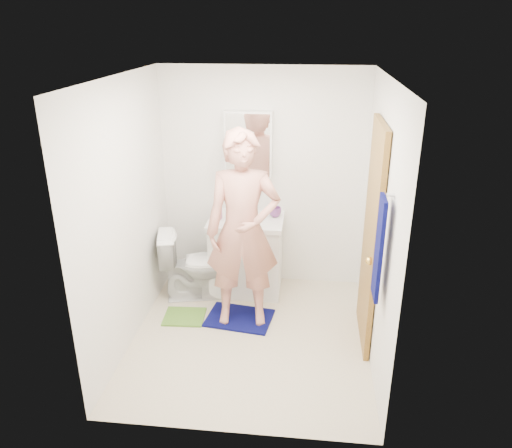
{
  "coord_description": "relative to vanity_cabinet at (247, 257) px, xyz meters",
  "views": [
    {
      "loc": [
        0.5,
        -3.97,
        2.81
      ],
      "look_at": [
        0.03,
        0.25,
        1.07
      ],
      "focal_mm": 35.0,
      "sensor_mm": 36.0,
      "label": 1
    }
  ],
  "objects": [
    {
      "name": "floor",
      "position": [
        0.15,
        -0.91,
        -0.41
      ],
      "size": [
        2.2,
        2.4,
        0.02
      ],
      "primitive_type": "cube",
      "color": "beige",
      "rests_on": "ground"
    },
    {
      "name": "ceiling",
      "position": [
        0.15,
        -0.91,
        2.01
      ],
      "size": [
        2.2,
        2.4,
        0.02
      ],
      "primitive_type": "cube",
      "color": "white",
      "rests_on": "ground"
    },
    {
      "name": "wall_back",
      "position": [
        0.15,
        0.3,
        0.8
      ],
      "size": [
        2.2,
        0.02,
        2.4
      ],
      "primitive_type": "cube",
      "color": "white",
      "rests_on": "ground"
    },
    {
      "name": "wall_front",
      "position": [
        0.15,
        -2.12,
        0.8
      ],
      "size": [
        2.2,
        0.02,
        2.4
      ],
      "primitive_type": "cube",
      "color": "white",
      "rests_on": "ground"
    },
    {
      "name": "wall_left",
      "position": [
        -0.96,
        -0.91,
        0.8
      ],
      "size": [
        0.02,
        2.4,
        2.4
      ],
      "primitive_type": "cube",
      "color": "white",
      "rests_on": "ground"
    },
    {
      "name": "wall_right",
      "position": [
        1.26,
        -0.91,
        0.8
      ],
      "size": [
        0.02,
        2.4,
        2.4
      ],
      "primitive_type": "cube",
      "color": "white",
      "rests_on": "ground"
    },
    {
      "name": "vanity_cabinet",
      "position": [
        0.0,
        0.0,
        0.0
      ],
      "size": [
        0.75,
        0.55,
        0.8
      ],
      "primitive_type": "cube",
      "color": "white",
      "rests_on": "floor"
    },
    {
      "name": "countertop",
      "position": [
        0.0,
        0.0,
        0.43
      ],
      "size": [
        0.79,
        0.59,
        0.05
      ],
      "primitive_type": "cube",
      "color": "white",
      "rests_on": "vanity_cabinet"
    },
    {
      "name": "sink_basin",
      "position": [
        0.0,
        0.0,
        0.44
      ],
      "size": [
        0.4,
        0.4,
        0.03
      ],
      "primitive_type": "cylinder",
      "color": "white",
      "rests_on": "countertop"
    },
    {
      "name": "faucet",
      "position": [
        0.0,
        0.18,
        0.51
      ],
      "size": [
        0.03,
        0.03,
        0.12
      ],
      "primitive_type": "cylinder",
      "color": "silver",
      "rests_on": "countertop"
    },
    {
      "name": "medicine_cabinet",
      "position": [
        0.0,
        0.22,
        1.2
      ],
      "size": [
        0.5,
        0.12,
        0.7
      ],
      "primitive_type": "cube",
      "color": "white",
      "rests_on": "wall_back"
    },
    {
      "name": "mirror_panel",
      "position": [
        0.0,
        0.16,
        1.2
      ],
      "size": [
        0.46,
        0.01,
        0.66
      ],
      "primitive_type": "cube",
      "color": "white",
      "rests_on": "wall_back"
    },
    {
      "name": "door",
      "position": [
        1.22,
        -0.76,
        0.62
      ],
      "size": [
        0.05,
        0.8,
        2.05
      ],
      "primitive_type": "cube",
      "color": "olive",
      "rests_on": "ground"
    },
    {
      "name": "door_knob",
      "position": [
        1.18,
        -1.08,
        0.55
      ],
      "size": [
        0.07,
        0.07,
        0.07
      ],
      "primitive_type": "sphere",
      "color": "gold",
      "rests_on": "door"
    },
    {
      "name": "towel",
      "position": [
        1.18,
        -1.48,
        0.85
      ],
      "size": [
        0.03,
        0.24,
        0.8
      ],
      "primitive_type": "cube",
      "color": "#080A4B",
      "rests_on": "wall_right"
    },
    {
      "name": "towel_hook",
      "position": [
        1.22,
        -1.48,
        1.27
      ],
      "size": [
        0.06,
        0.02,
        0.02
      ],
      "primitive_type": "cylinder",
      "rotation": [
        0.0,
        1.57,
        0.0
      ],
      "color": "silver",
      "rests_on": "wall_right"
    },
    {
      "name": "toilet",
      "position": [
        -0.53,
        -0.21,
        -0.02
      ],
      "size": [
        0.82,
        0.58,
        0.76
      ],
      "primitive_type": "imported",
      "rotation": [
        0.0,
        0.0,
        1.8
      ],
      "color": "white",
      "rests_on": "floor"
    },
    {
      "name": "bath_mat",
      "position": [
        0.0,
        -0.62,
        -0.39
      ],
      "size": [
        0.7,
        0.54,
        0.02
      ],
      "primitive_type": "cube",
      "rotation": [
        0.0,
        0.0,
        -0.14
      ],
      "color": "#080A4B",
      "rests_on": "floor"
    },
    {
      "name": "green_rug",
      "position": [
        -0.56,
        -0.66,
        -0.39
      ],
      "size": [
        0.42,
        0.36,
        0.02
      ],
      "primitive_type": "cube",
      "rotation": [
        0.0,
        0.0,
        0.05
      ],
      "color": "#578A2E",
      "rests_on": "floor"
    },
    {
      "name": "soap_dispenser",
      "position": [
        -0.3,
        -0.04,
        0.54
      ],
      "size": [
        0.09,
        0.09,
        0.18
      ],
      "primitive_type": "imported",
      "rotation": [
        0.0,
        0.0,
        -0.16
      ],
      "color": "#BD587B",
      "rests_on": "countertop"
    },
    {
      "name": "toothbrush_cup",
      "position": [
        0.3,
        0.1,
        0.5
      ],
      "size": [
        0.16,
        0.16,
        0.1
      ],
      "primitive_type": "imported",
      "rotation": [
        0.0,
        0.0,
        -0.19
      ],
      "color": "#753D86",
      "rests_on": "countertop"
    },
    {
      "name": "man",
      "position": [
        0.05,
        -0.64,
        0.58
      ],
      "size": [
        0.74,
        0.53,
        1.92
      ],
      "primitive_type": "imported",
      "rotation": [
        0.0,
        0.0,
        0.11
      ],
      "color": "tan",
      "rests_on": "bath_mat"
    }
  ]
}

